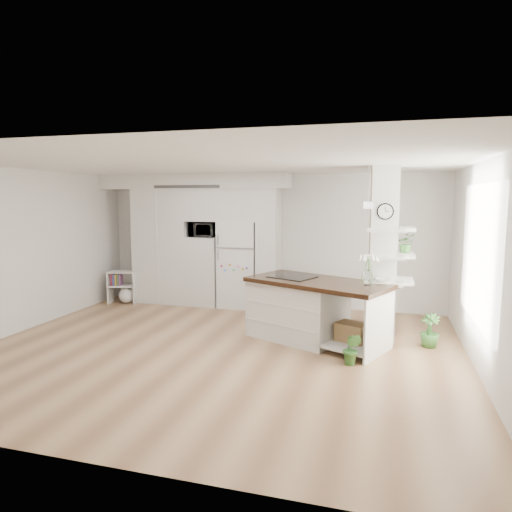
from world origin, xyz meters
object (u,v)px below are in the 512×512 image
Objects in this scene: bookshelf at (124,289)px; refrigerator at (240,264)px; kitchen_island at (304,308)px; floor_plant_a at (352,349)px.

refrigerator is at bearing -4.38° from bookshelf.
kitchen_island is (1.65, -1.81, -0.37)m from refrigerator.
kitchen_island reaches higher than bookshelf.
kitchen_island is 4.34m from bookshelf.
bookshelf is (-4.10, 1.42, -0.20)m from kitchen_island.
floor_plant_a is at bearing -25.73° from kitchen_island.
bookshelf is 1.54× the size of floor_plant_a.
refrigerator is 3.94× the size of floor_plant_a.
refrigerator is 0.73× the size of kitchen_island.
refrigerator reaches higher than floor_plant_a.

